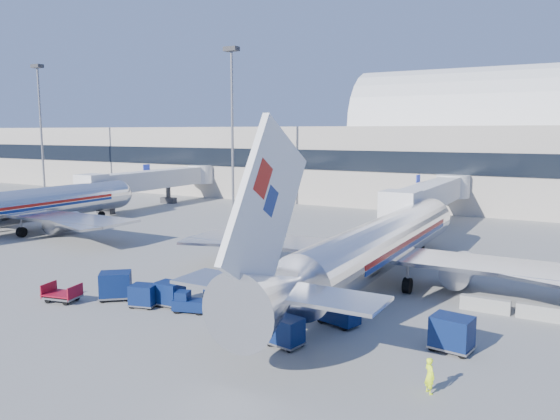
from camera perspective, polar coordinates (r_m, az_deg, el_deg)
The scene contains 20 objects.
ground at distance 41.81m, azimuth -5.24°, elevation -7.41°, with size 260.00×260.00×0.00m, color gray.
terminal at distance 96.36m, azimuth 7.00°, elevation 5.93°, with size 170.00×28.15×21.00m.
airliner_main at distance 40.65m, azimuth 10.14°, elevation -3.71°, with size 32.00×37.26×12.07m.
airliner_mid at distance 67.07m, azimuth -26.10°, elevation 0.25°, with size 32.00×37.26×12.07m.
jetbridge_near at distance 66.16m, azimuth 15.70°, elevation 1.56°, with size 4.40×27.50×6.25m.
jetbridge_mid at distance 86.17m, azimuth -12.59°, elevation 3.14°, with size 4.40×27.50×6.25m.
mast_far_west at distance 104.26m, azimuth -23.80°, elevation 9.47°, with size 2.00×1.20×22.60m.
mast_west at distance 76.41m, azimuth -5.03°, elevation 10.84°, with size 2.00×1.20×22.60m.
barrier_near at distance 37.08m, azimuth 20.64°, elevation -9.24°, with size 3.00×0.55×0.90m, color #9E9E96.
barrier_mid at distance 36.79m, azimuth 25.79°, elevation -9.67°, with size 3.00×0.55×0.90m, color #9E9E96.
tug_lead at distance 35.08m, azimuth -9.55°, elevation -9.54°, with size 2.25×1.58×1.33m.
tug_right at distance 32.67m, azimuth 5.98°, elevation -10.57°, with size 2.72×1.88×1.61m.
tug_left at distance 38.16m, azimuth -6.28°, elevation -7.89°, with size 2.17×2.55×1.49m.
cart_train_a at distance 36.43m, azimuth -11.47°, elevation -8.53°, with size 1.82×1.40×1.58m.
cart_train_b at distance 36.59m, azimuth -14.07°, elevation -8.62°, with size 1.95×1.67×1.48m.
cart_train_c at distance 38.62m, azimuth -16.80°, elevation -7.51°, with size 2.67×2.61×1.87m.
cart_solo_near at distance 29.33m, azimuth 0.60°, elevation -12.55°, with size 1.98×1.64×1.56m.
cart_solo_far at distance 30.04m, azimuth 17.53°, elevation -12.12°, with size 2.29×1.87×1.84m.
cart_open_red at distance 39.41m, azimuth -21.76°, elevation -8.30°, with size 2.48×1.97×0.60m.
ramp_worker at distance 25.40m, azimuth 15.36°, elevation -16.33°, with size 0.58×0.38×1.60m, color #D6FF1A.
Camera 1 is at (22.88, -33.14, 11.22)m, focal length 35.00 mm.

